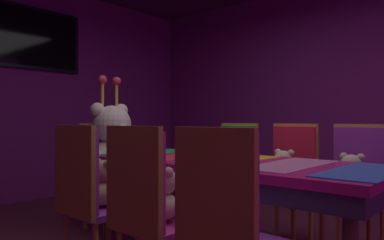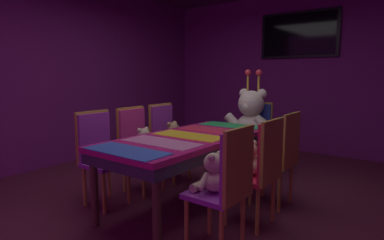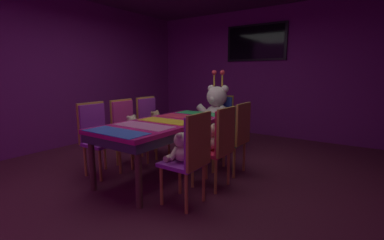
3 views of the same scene
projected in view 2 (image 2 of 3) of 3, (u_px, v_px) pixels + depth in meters
The scene contains 18 objects.
ground_plane at pixel (189, 204), 3.44m from camera, with size 7.90×7.90×0.00m, color #591E33.
wall_back at pixel (299, 73), 5.78m from camera, with size 5.20×0.12×2.80m, color #721E72.
wall_left at pixel (50, 72), 4.80m from camera, with size 0.12×6.40×2.80m, color #721E72.
banquet_table at pixel (189, 144), 3.35m from camera, with size 0.90×2.02×0.75m.
chair_left_0 at pixel (98, 148), 3.43m from camera, with size 0.42×0.41×0.98m.
chair_left_1 at pixel (136, 140), 3.84m from camera, with size 0.42×0.41×0.98m.
teddy_left_1 at pixel (144, 142), 3.76m from camera, with size 0.25×0.32×0.30m.
chair_left_2 at pixel (165, 134), 4.27m from camera, with size 0.42×0.41×0.98m.
teddy_left_2 at pixel (173, 135), 4.18m from camera, with size 0.25×0.33×0.31m.
chair_right_0 at pixel (229, 178), 2.43m from camera, with size 0.42×0.41×0.98m.
teddy_right_0 at pixel (213, 175), 2.52m from camera, with size 0.26×0.34×0.32m.
chair_right_1 at pixel (263, 163), 2.85m from camera, with size 0.42×0.41×0.98m.
teddy_right_1 at pixel (248, 160), 2.94m from camera, with size 0.26×0.33×0.31m.
chair_right_2 at pixel (283, 150), 3.31m from camera, with size 0.42×0.41×0.98m.
teddy_right_2 at pixel (270, 148), 3.40m from camera, with size 0.27×0.34×0.32m.
throne_chair at pixel (256, 130), 4.58m from camera, with size 0.41×0.42×0.98m.
king_teddy_bear at pixel (251, 119), 4.42m from camera, with size 0.76×0.59×0.97m.
wall_tv at pixel (299, 35), 5.61m from camera, with size 1.35×0.06×0.78m.
Camera 2 is at (2.01, -2.60, 1.36)m, focal length 30.41 mm.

